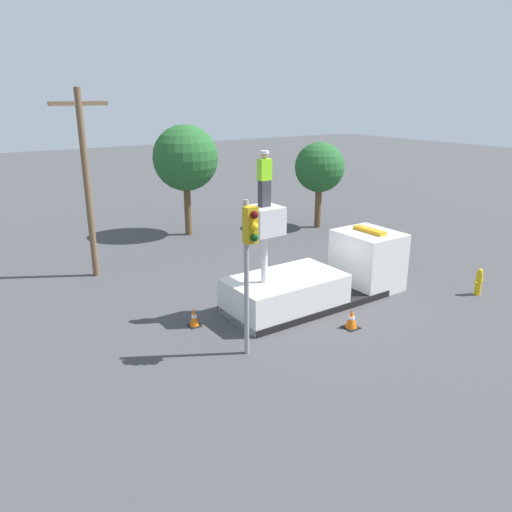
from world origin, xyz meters
TOP-DOWN VIEW (x-y plane):
  - ground_plane at (0.00, 0.00)m, footprint 120.00×120.00m
  - bucket_truck at (0.67, 0.00)m, footprint 7.08×2.40m
  - worker at (-1.90, 0.00)m, footprint 0.40×0.26m
  - traffic_light_pole at (-3.76, -1.93)m, footprint 0.34×0.57m
  - fire_hydrant at (5.94, -2.95)m, footprint 0.47×0.23m
  - traffic_cone_rear at (-4.20, 0.70)m, footprint 0.39×0.39m
  - traffic_cone_curbside at (-0.04, -2.30)m, footprint 0.48×0.48m
  - tree_left_bg at (7.62, 8.18)m, footprint 2.75×2.75m
  - tree_right_bg at (0.81, 10.92)m, footprint 3.40×3.40m
  - utility_pole at (-5.34, 7.34)m, footprint 2.20×0.26m

SIDE VIEW (x-z plane):
  - ground_plane at x=0.00m, z-range 0.00..0.00m
  - traffic_cone_rear at x=-4.20m, z-range -0.02..0.63m
  - traffic_cone_curbside at x=-0.04m, z-range -0.02..0.63m
  - fire_hydrant at x=5.94m, z-range -0.01..1.03m
  - bucket_truck at x=0.67m, z-range -1.06..2.78m
  - traffic_light_pole at x=-3.76m, z-range 0.96..5.54m
  - tree_left_bg at x=7.62m, z-range 0.99..5.78m
  - utility_pole at x=-5.34m, z-range 0.32..7.83m
  - tree_right_bg at x=0.81m, z-range 1.18..6.99m
  - worker at x=-1.90m, z-range 3.85..5.59m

